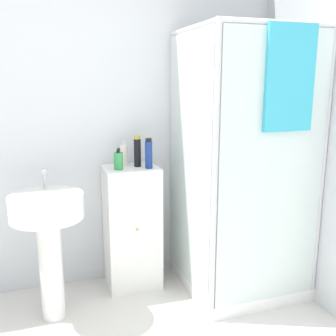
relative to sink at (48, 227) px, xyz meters
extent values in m
cube|color=silver|center=(0.08, 0.45, 0.63)|extent=(6.40, 0.06, 2.50)
cube|color=white|center=(1.35, 0.02, -0.58)|extent=(0.81, 0.81, 0.09)
cylinder|color=silver|center=(1.73, 0.40, 0.31)|extent=(0.04, 0.04, 1.86)
cylinder|color=silver|center=(0.96, 0.40, 0.31)|extent=(0.04, 0.04, 1.86)
cylinder|color=silver|center=(1.73, -0.37, 0.31)|extent=(0.04, 0.04, 1.86)
cylinder|color=silver|center=(0.96, -0.37, 0.31)|extent=(0.04, 0.04, 1.86)
cylinder|color=silver|center=(1.35, -0.37, 1.22)|extent=(0.77, 0.04, 0.04)
cylinder|color=silver|center=(1.35, 0.40, 1.22)|extent=(0.77, 0.04, 0.04)
cylinder|color=silver|center=(0.96, 0.02, 1.22)|extent=(0.04, 0.77, 0.04)
cylinder|color=silver|center=(1.73, 0.02, 1.22)|extent=(0.04, 0.77, 0.04)
cube|color=silver|center=(1.35, -0.38, 0.33)|extent=(0.73, 0.01, 1.73)
cube|color=silver|center=(0.95, 0.02, 0.33)|extent=(0.01, 0.73, 1.73)
cylinder|color=#B7BABF|center=(1.55, 0.34, 0.16)|extent=(0.02, 0.02, 1.39)
cylinder|color=#B7BABF|center=(1.55, 0.29, 0.88)|extent=(0.07, 0.07, 0.04)
cube|color=#38ADC6|center=(1.41, -0.40, 0.91)|extent=(0.33, 0.03, 0.62)
cube|color=white|center=(0.59, 0.25, -0.17)|extent=(0.38, 0.33, 0.91)
sphere|color=gold|center=(0.59, 0.08, -0.12)|extent=(0.02, 0.02, 0.02)
cylinder|color=white|center=(0.00, 0.00, -0.28)|extent=(0.15, 0.15, 0.68)
cylinder|color=white|center=(0.00, 0.00, 0.14)|extent=(0.45, 0.45, 0.15)
cylinder|color=#B7BABF|center=(0.00, 0.16, 0.28)|extent=(0.02, 0.02, 0.13)
cube|color=#B7BABF|center=(0.00, 0.12, 0.33)|extent=(0.02, 0.07, 0.02)
cylinder|color=green|center=(0.50, 0.20, 0.35)|extent=(0.06, 0.06, 0.12)
cylinder|color=black|center=(0.50, 0.20, 0.42)|extent=(0.02, 0.02, 0.02)
cube|color=black|center=(0.50, 0.19, 0.44)|extent=(0.02, 0.03, 0.01)
cylinder|color=black|center=(0.65, 0.26, 0.39)|extent=(0.05, 0.05, 0.20)
cylinder|color=gold|center=(0.65, 0.26, 0.50)|extent=(0.04, 0.04, 0.02)
cylinder|color=navy|center=(0.71, 0.18, 0.38)|extent=(0.05, 0.05, 0.19)
cylinder|color=black|center=(0.71, 0.18, 0.49)|extent=(0.04, 0.04, 0.02)
cylinder|color=white|center=(0.56, 0.33, 0.37)|extent=(0.05, 0.05, 0.15)
cylinder|color=silver|center=(0.56, 0.33, 0.45)|extent=(0.02, 0.02, 0.02)
cube|color=silver|center=(0.56, 0.32, 0.47)|extent=(0.01, 0.03, 0.01)
camera|label=1|loc=(-0.01, -2.42, 0.91)|focal=42.00mm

